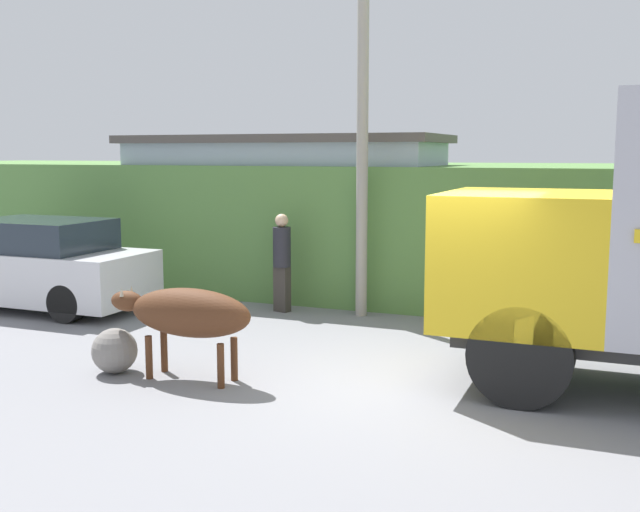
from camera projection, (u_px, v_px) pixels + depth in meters
name	position (u px, v px, depth m)	size (l,w,h in m)	color
ground_plane	(425.00, 388.00, 9.18)	(60.00, 60.00, 0.00)	gray
hillside_embankment	(510.00, 228.00, 15.54)	(32.00, 6.40, 2.61)	#568442
building_backdrop	(284.00, 213.00, 15.48)	(6.59, 2.70, 3.21)	#99ADB7
brown_cow	(187.00, 313.00, 9.42)	(2.03, 0.62, 1.18)	#512D19
parked_suv	(37.00, 265.00, 13.79)	(4.31, 1.81, 1.65)	silver
pedestrian_on_hill	(282.00, 257.00, 13.46)	(0.39, 0.39, 1.78)	#38332D
utility_pole	(363.00, 112.00, 12.78)	(0.90, 0.20, 6.84)	#9E998E
roadside_rock	(115.00, 351.00, 9.77)	(0.59, 0.59, 0.59)	gray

